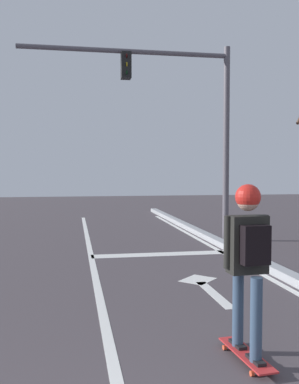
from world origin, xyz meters
name	(u,v)px	position (x,y,z in m)	size (l,w,h in m)	color
lane_line_center	(97,285)	(0.20, 6.00, 0.00)	(0.12, 20.00, 0.01)	silver
lane_line_curbside	(268,277)	(3.10, 6.00, 0.00)	(0.12, 20.00, 0.01)	silver
stop_bar	(162,254)	(1.73, 8.30, 0.00)	(3.06, 0.40, 0.01)	silver
lane_arrow_stem	(214,294)	(1.88, 5.21, 0.00)	(0.16, 1.40, 0.01)	silver
lane_arrow_head	(198,280)	(1.88, 6.06, 0.00)	(0.56, 0.44, 0.01)	silver
curb_strip	(282,273)	(3.35, 6.00, 0.07)	(0.24, 24.00, 0.14)	#95979C
skateboard	(246,354)	(1.46, 3.03, 0.06)	(0.26, 0.86, 0.08)	#B52728
skater	(248,248)	(1.46, 3.02, 1.10)	(0.45, 0.61, 1.62)	#334861
traffic_signal_mast	(179,103)	(2.48, 9.80, 3.52)	(5.28, 0.34, 4.99)	#56515A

